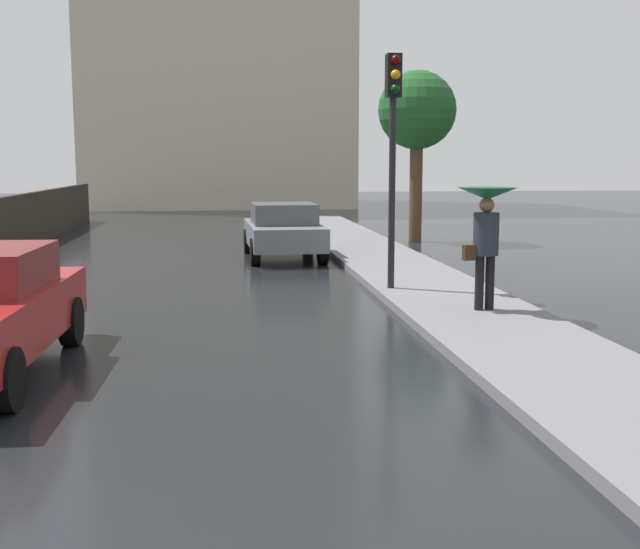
{
  "coord_description": "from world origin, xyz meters",
  "views": [
    {
      "loc": [
        1.26,
        -3.56,
        2.43
      ],
      "look_at": [
        2.35,
        5.34,
        1.15
      ],
      "focal_mm": 44.52,
      "sensor_mm": 36.0,
      "label": 1
    }
  ],
  "objects": [
    {
      "name": "street_tree_mid",
      "position": [
        7.07,
        19.98,
        3.87
      ],
      "size": [
        2.33,
        2.33,
        5.12
      ],
      "color": "#4C3823",
      "rests_on": "ground"
    },
    {
      "name": "traffic_light",
      "position": [
        4.29,
        10.47,
        3.04
      ],
      "size": [
        0.26,
        0.39,
        4.17
      ],
      "color": "black",
      "rests_on": "sidewalk_strip"
    },
    {
      "name": "pedestrian_with_umbrella_near",
      "position": [
        5.28,
        8.21,
        1.57
      ],
      "size": [
        0.91,
        0.91,
        1.9
      ],
      "rotation": [
        0.0,
        0.0,
        3.31
      ],
      "color": "black",
      "rests_on": "sidewalk_strip"
    },
    {
      "name": "car_grey_near_kerb",
      "position": [
        2.77,
        16.32,
        0.72
      ],
      "size": [
        1.93,
        3.98,
        1.39
      ],
      "rotation": [
        0.0,
        0.0,
        0.03
      ],
      "color": "slate",
      "rests_on": "ground"
    }
  ]
}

